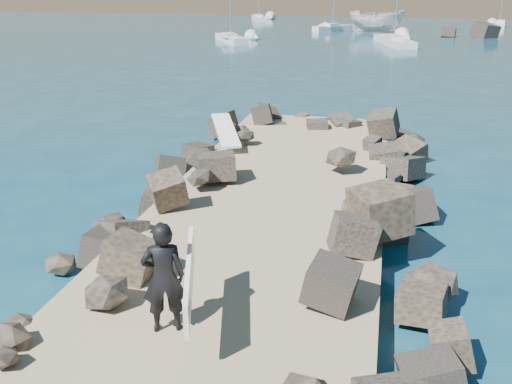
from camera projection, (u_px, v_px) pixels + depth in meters
The scene contains 12 objects.
ground at pixel (265, 233), 14.88m from camera, with size 800.00×800.00×0.00m, color #0F384C.
jetty at pixel (246, 256), 12.95m from camera, with size 6.00×26.00×0.60m, color #8C7759.
riprap_left at pixel (136, 228), 13.94m from camera, with size 2.60×22.00×1.00m, color black.
riprap_right at pixel (377, 252), 12.73m from camera, with size 2.60×22.00×1.00m, color #272421.
surfboard_resting at pixel (226, 133), 20.31m from camera, with size 0.66×2.65×0.09m, color white.
boat_imported at pixel (376, 21), 69.37m from camera, with size 2.64×7.02×2.71m, color silver.
surfer_with_board at pixel (167, 277), 9.40m from camera, with size 1.27×2.38×1.99m.
sailboat_a at pixel (231, 39), 59.06m from camera, with size 4.95×6.59×8.29m.
sailboat_d at pixel (500, 24), 77.22m from camera, with size 2.38×6.30×7.53m.
sailboat_e at pixel (259, 18), 88.94m from camera, with size 4.04×8.10×9.49m.
sailboat_c at pixel (394, 41), 56.77m from camera, with size 4.33×9.10×10.55m.
sailboat_b at pixel (333, 28), 71.39m from camera, with size 4.83×5.16×7.13m.
Camera 1 is at (2.80, -13.26, 6.23)m, focal length 40.00 mm.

